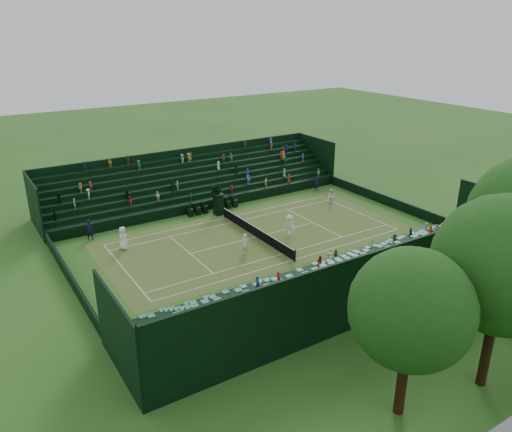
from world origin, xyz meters
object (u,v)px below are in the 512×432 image
at_px(player_far_west, 331,197).
at_px(player_near_east, 245,244).
at_px(tennis_net, 256,232).
at_px(player_near_west, 123,238).
at_px(player_far_east, 289,225).
at_px(umpire_chair, 218,202).

bearing_deg(player_far_west, player_near_east, -66.15).
bearing_deg(player_near_east, tennis_net, -67.11).
distance_m(player_near_west, player_near_east, 10.22).
xyz_separation_m(tennis_net, player_near_east, (2.53, -2.63, 0.40)).
bearing_deg(tennis_net, player_near_west, -109.48).
bearing_deg(player_far_east, player_near_east, -87.03).
bearing_deg(umpire_chair, tennis_net, 1.21).
height_order(tennis_net, player_near_west, player_near_west).
height_order(tennis_net, umpire_chair, umpire_chair).
bearing_deg(umpire_chair, player_near_west, -74.52).
distance_m(umpire_chair, player_near_east, 9.56).
distance_m(player_near_east, player_far_west, 14.85).
height_order(umpire_chair, player_far_west, umpire_chair).
height_order(player_near_east, player_far_west, player_near_east).
bearing_deg(player_near_west, umpire_chair, -88.99).
bearing_deg(player_near_east, player_near_west, 30.95).
relative_size(tennis_net, player_far_east, 6.07).
bearing_deg(player_near_east, player_far_west, -89.00).
bearing_deg(player_near_west, player_far_east, -124.70).
relative_size(tennis_net, player_far_west, 7.00).
bearing_deg(player_far_west, tennis_net, -72.91).
bearing_deg(tennis_net, player_near_east, -46.14).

